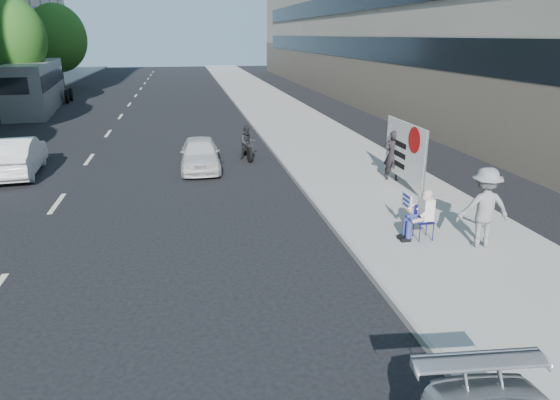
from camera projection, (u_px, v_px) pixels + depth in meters
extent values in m
plane|color=black|center=(323.00, 316.00, 9.48)|extent=(160.00, 160.00, 0.00)
cube|color=gray|center=(297.00, 126.00, 28.81)|extent=(5.00, 120.00, 0.15)
cylinder|color=#382616|center=(17.00, 89.00, 34.55)|extent=(0.30, 0.30, 2.97)
ellipsoid|color=#205215|center=(9.00, 38.00, 33.47)|extent=(4.80, 4.80, 5.52)
cylinder|color=#382616|center=(62.00, 76.00, 47.65)|extent=(0.30, 0.30, 2.62)
ellipsoid|color=#205215|center=(57.00, 38.00, 46.56)|extent=(5.40, 5.40, 6.21)
cylinder|color=navy|center=(420.00, 233.00, 12.41)|extent=(0.02, 0.02, 0.45)
cylinder|color=navy|center=(433.00, 232.00, 12.47)|extent=(0.02, 0.02, 0.45)
cylinder|color=navy|center=(413.00, 228.00, 12.75)|extent=(0.02, 0.02, 0.45)
cylinder|color=navy|center=(426.00, 227.00, 12.81)|extent=(0.02, 0.02, 0.45)
cube|color=navy|center=(424.00, 221.00, 12.53)|extent=(0.40, 0.40, 0.03)
cube|color=navy|center=(421.00, 212.00, 12.65)|extent=(0.40, 0.02, 0.40)
cylinder|color=navy|center=(418.00, 220.00, 12.37)|extent=(0.44, 0.17, 0.17)
cylinder|color=navy|center=(409.00, 230.00, 12.41)|extent=(0.14, 0.14, 0.46)
cube|color=black|center=(406.00, 240.00, 12.48)|extent=(0.26, 0.11, 0.10)
cylinder|color=navy|center=(414.00, 218.00, 12.56)|extent=(0.44, 0.17, 0.17)
cylinder|color=navy|center=(405.00, 227.00, 12.59)|extent=(0.14, 0.14, 0.46)
cube|color=black|center=(402.00, 237.00, 12.67)|extent=(0.26, 0.11, 0.10)
cube|color=beige|center=(426.00, 209.00, 12.43)|extent=(0.26, 0.42, 0.56)
sphere|color=tan|center=(427.00, 194.00, 12.31)|extent=(0.23, 0.23, 0.23)
ellipsoid|color=gray|center=(428.00, 193.00, 12.31)|extent=(0.22, 0.24, 0.19)
ellipsoid|color=gray|center=(424.00, 197.00, 12.32)|extent=(0.10, 0.14, 0.13)
cylinder|color=beige|center=(426.00, 213.00, 12.19)|extent=(0.30, 0.10, 0.25)
cylinder|color=tan|center=(418.00, 221.00, 12.21)|extent=(0.29, 0.09, 0.14)
cylinder|color=beige|center=(419.00, 205.00, 12.65)|extent=(0.26, 0.20, 0.32)
cylinder|color=tan|center=(411.00, 207.00, 12.79)|extent=(0.30, 0.21, 0.18)
cube|color=white|center=(407.00, 200.00, 12.88)|extent=(0.03, 0.55, 0.40)
imported|color=slate|center=(484.00, 208.00, 11.96)|extent=(1.35, 0.87, 1.97)
imported|color=black|center=(393.00, 155.00, 17.55)|extent=(0.78, 0.70, 1.78)
cylinder|color=#4C4C4C|center=(425.00, 166.00, 15.28)|extent=(0.06, 0.06, 2.20)
cylinder|color=#4C4C4C|center=(387.00, 146.00, 18.08)|extent=(0.06, 0.06, 2.20)
cube|color=silver|center=(405.00, 151.00, 16.63)|extent=(0.04, 3.00, 1.90)
cylinder|color=#A50C0C|center=(414.00, 140.00, 15.81)|extent=(0.01, 0.84, 0.84)
cube|color=black|center=(398.00, 143.00, 17.04)|extent=(0.01, 1.30, 0.18)
cube|color=black|center=(397.00, 153.00, 17.15)|extent=(0.01, 1.30, 0.18)
cube|color=black|center=(397.00, 163.00, 17.26)|extent=(0.01, 1.30, 0.18)
imported|color=silver|center=(200.00, 154.00, 19.58)|extent=(1.57, 3.76, 1.27)
imported|color=white|center=(16.00, 156.00, 18.83)|extent=(1.94, 4.53, 1.45)
cylinder|color=black|center=(250.00, 155.00, 20.80)|extent=(0.18, 0.65, 0.64)
cylinder|color=black|center=(245.00, 148.00, 22.11)|extent=(0.18, 0.65, 0.64)
cube|color=black|center=(247.00, 146.00, 21.38)|extent=(0.36, 1.22, 0.35)
imported|color=black|center=(248.00, 143.00, 21.24)|extent=(0.74, 0.60, 1.42)
cube|color=slate|center=(35.00, 86.00, 35.02)|extent=(3.78, 12.20, 3.30)
cube|color=black|center=(15.00, 78.00, 34.62)|extent=(1.30, 11.44, 1.00)
cube|color=black|center=(53.00, 78.00, 35.07)|extent=(1.30, 11.44, 1.00)
cube|color=black|center=(6.00, 86.00, 29.23)|extent=(2.39, 0.32, 1.00)
cylinder|color=black|center=(40.00, 111.00, 31.41)|extent=(0.36, 1.02, 1.00)
cylinder|color=black|center=(7.00, 108.00, 32.83)|extent=(0.36, 1.02, 1.00)
cylinder|color=black|center=(48.00, 107.00, 33.27)|extent=(0.36, 1.02, 1.00)
cylinder|color=black|center=(33.00, 97.00, 38.42)|extent=(0.36, 1.02, 1.00)
cylinder|color=black|center=(67.00, 97.00, 38.87)|extent=(0.36, 1.02, 1.00)
cylinder|color=black|center=(38.00, 95.00, 39.82)|extent=(0.36, 1.02, 1.00)
cylinder|color=black|center=(71.00, 94.00, 40.27)|extent=(0.36, 1.02, 1.00)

